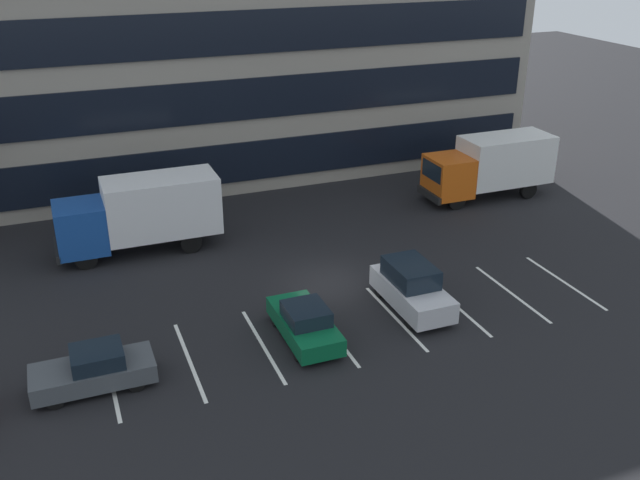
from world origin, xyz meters
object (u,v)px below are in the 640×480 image
(box_truck_orange, at_px, (491,164))
(suv_silver, at_px, (412,287))
(box_truck_blue, at_px, (141,212))
(sedan_charcoal, at_px, (94,370))
(sedan_forest, at_px, (305,323))

(box_truck_orange, relative_size, suv_silver, 1.75)
(box_truck_blue, relative_size, suv_silver, 1.79)
(sedan_charcoal, xyz_separation_m, sedan_forest, (7.76, 0.24, 0.01))
(box_truck_orange, distance_m, sedan_charcoal, 25.40)
(sedan_charcoal, distance_m, suv_silver, 12.71)
(suv_silver, relative_size, sedan_forest, 1.04)
(box_truck_blue, bearing_deg, sedan_charcoal, -107.35)
(box_truck_blue, distance_m, sedan_charcoal, 11.20)
(box_truck_blue, height_order, suv_silver, box_truck_blue)
(box_truck_orange, xyz_separation_m, suv_silver, (-10.31, -9.84, -1.03))
(box_truck_orange, xyz_separation_m, sedan_charcoal, (-22.98, -10.74, -1.28))
(sedan_charcoal, distance_m, sedan_forest, 7.76)
(box_truck_orange, relative_size, sedan_charcoal, 1.84)
(box_truck_blue, xyz_separation_m, suv_silver, (9.36, -9.72, -1.08))
(box_truck_orange, bearing_deg, box_truck_blue, -179.65)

